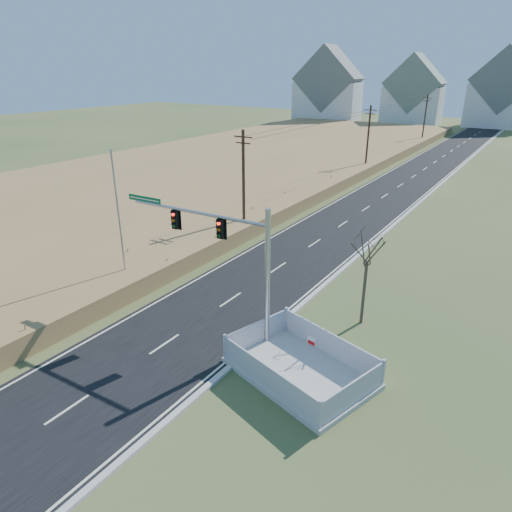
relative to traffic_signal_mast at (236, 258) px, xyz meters
The scene contains 15 objects.
ground 5.38m from the traffic_signal_mast, 158.55° to the right, with size 260.00×260.00×0.00m, color #3C4F26.
road 49.25m from the traffic_signal_mast, 93.05° to the left, with size 8.00×180.00×0.06m, color black.
curb 49.20m from the traffic_signal_mast, 88.20° to the left, with size 0.30×180.00×0.18m, color #B2AFA8.
reed_marsh 47.36m from the traffic_signal_mast, 124.33° to the left, with size 38.00×110.00×1.30m, color #9B7546.
utility_pole_near 16.68m from the traffic_signal_mast, 123.11° to the left, with size 1.80×0.26×9.00m.
utility_pole_mid 44.91m from the traffic_signal_mast, 101.71° to the left, with size 1.80×0.26×9.00m.
utility_pole_far 74.53m from the traffic_signal_mast, 97.02° to the left, with size 1.80×0.26×9.00m.
condo_nw 107.03m from the traffic_signal_mast, 112.31° to the left, with size 17.69×13.38×19.05m.
condo_nnw 108.97m from the traffic_signal_mast, 100.91° to the left, with size 14.93×11.17×17.03m.
condo_n 111.02m from the traffic_signal_mast, 90.32° to the left, with size 15.27×10.20×18.54m.
traffic_signal_mast is the anchor object (origin of this frame).
fence_enclosure 6.48m from the traffic_signal_mast, 16.08° to the right, with size 7.60×6.18×1.51m.
open_sign 5.98m from the traffic_signal_mast, 13.28° to the left, with size 0.55×0.17×0.68m.
flagpole 9.68m from the traffic_signal_mast, behind, with size 0.41×0.41×9.20m.
bare_tree 7.26m from the traffic_signal_mast, 42.65° to the left, with size 2.20×2.20×5.82m.
Camera 1 is at (15.37, -16.64, 13.76)m, focal length 32.00 mm.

